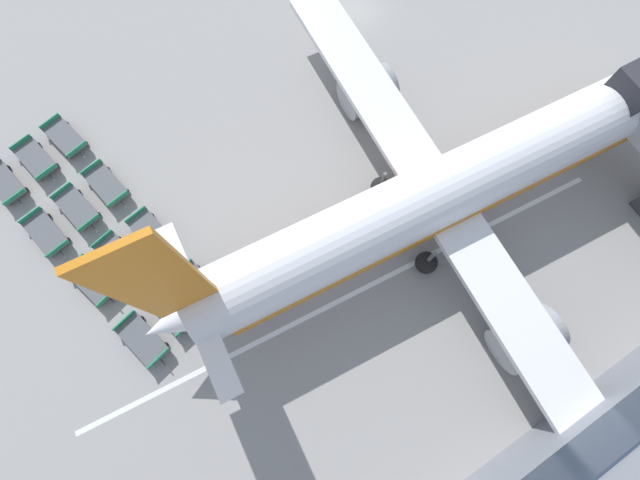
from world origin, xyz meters
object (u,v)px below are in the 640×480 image
object	(u,v)px
airplane	(453,187)
baggage_dolly_row_near_col_d	(142,340)
baggage_dolly_row_mid_b_col_a	(65,137)
baggage_dolly_row_mid_a_col_a	(36,159)
baggage_dolly_row_mid_b_col_c	(151,233)
baggage_dolly_row_near_col_a	(4,183)
baggage_dolly_row_near_col_c	(93,281)
baggage_dolly_row_mid_b_col_d	(200,287)
baggage_dolly_row_mid_a_col_d	(171,309)
baggage_dolly_row_near_col_b	(46,233)
baggage_dolly_row_mid_b_col_b	(106,185)
baggage_dolly_row_mid_a_col_b	(77,208)
baggage_dolly_row_mid_a_col_c	(119,257)

from	to	relation	value
airplane	baggage_dolly_row_near_col_d	world-z (taller)	airplane
baggage_dolly_row_mid_b_col_a	baggage_dolly_row_near_col_d	bearing A→B (deg)	-4.95
baggage_dolly_row_mid_a_col_a	baggage_dolly_row_mid_b_col_c	bearing A→B (deg)	25.65
baggage_dolly_row_near_col_d	baggage_dolly_row_mid_b_col_c	world-z (taller)	same
baggage_dolly_row_near_col_a	baggage_dolly_row_near_col_c	distance (m)	9.41
baggage_dolly_row_near_col_d	baggage_dolly_row_mid_b_col_c	distance (m)	6.53
baggage_dolly_row_mid_a_col_a	baggage_dolly_row_mid_b_col_d	bearing A→B (deg)	21.15
baggage_dolly_row_near_col_c	baggage_dolly_row_mid_a_col_d	size ratio (longest dim) A/B	1.00
baggage_dolly_row_near_col_a	baggage_dolly_row_mid_a_col_a	size ratio (longest dim) A/B	1.00
baggage_dolly_row_mid_a_col_a	baggage_dolly_row_near_col_c	bearing A→B (deg)	-0.45
baggage_dolly_row_near_col_b	baggage_dolly_row_mid_a_col_d	world-z (taller)	same
baggage_dolly_row_mid_a_col_d	baggage_dolly_row_mid_b_col_b	xyz separation A→B (m)	(-9.54, 0.02, 0.00)
baggage_dolly_row_mid_a_col_b	baggage_dolly_row_mid_b_col_a	world-z (taller)	same
baggage_dolly_row_near_col_b	baggage_dolly_row_near_col_c	size ratio (longest dim) A/B	1.00
baggage_dolly_row_near_col_c	baggage_dolly_row_near_col_a	bearing A→B (deg)	-166.07
baggage_dolly_row_near_col_d	baggage_dolly_row_mid_a_col_b	distance (m)	9.73
baggage_dolly_row_near_col_c	baggage_dolly_row_mid_b_col_a	size ratio (longest dim) A/B	1.00
baggage_dolly_row_mid_a_col_d	baggage_dolly_row_mid_b_col_d	xyz separation A→B (m)	(-0.28, 2.04, 0.00)
baggage_dolly_row_mid_a_col_b	baggage_dolly_row_mid_b_col_d	distance (m)	9.72
baggage_dolly_row_near_col_c	baggage_dolly_row_mid_b_col_a	world-z (taller)	same
airplane	baggage_dolly_row_mid_a_col_b	distance (m)	23.33
baggage_dolly_row_mid_b_col_a	baggage_dolly_row_mid_b_col_d	size ratio (longest dim) A/B	1.00
airplane	baggage_dolly_row_mid_a_col_c	xyz separation A→B (m)	(-7.90, -18.65, -2.85)
baggage_dolly_row_mid_b_col_a	baggage_dolly_row_mid_b_col_c	world-z (taller)	same
baggage_dolly_row_mid_a_col_d	baggage_dolly_row_mid_a_col_c	bearing A→B (deg)	-164.31
baggage_dolly_row_mid_a_col_a	baggage_dolly_row_mid_a_col_d	distance (m)	14.14
baggage_dolly_row_near_col_b	baggage_dolly_row_mid_a_col_b	size ratio (longest dim) A/B	1.00
baggage_dolly_row_near_col_b	baggage_dolly_row_mid_b_col_a	bearing A→B (deg)	148.08
baggage_dolly_row_near_col_d	baggage_dolly_row_near_col_a	bearing A→B (deg)	-166.55
baggage_dolly_row_mid_a_col_a	baggage_dolly_row_mid_a_col_d	xyz separation A→B (m)	(13.78, 3.18, 0.00)
baggage_dolly_row_mid_a_col_c	baggage_dolly_row_near_col_d	bearing A→B (deg)	-9.77
baggage_dolly_row_near_col_b	baggage_dolly_row_mid_a_col_a	distance (m)	5.48
baggage_dolly_row_near_col_d	baggage_dolly_row_mid_a_col_c	size ratio (longest dim) A/B	1.00
baggage_dolly_row_near_col_d	baggage_dolly_row_mid_a_col_a	size ratio (longest dim) A/B	1.00
baggage_dolly_row_mid_a_col_a	baggage_dolly_row_mid_b_col_a	world-z (taller)	same
airplane	baggage_dolly_row_mid_a_col_c	distance (m)	20.46
baggage_dolly_row_near_col_c	baggage_dolly_row_mid_b_col_c	distance (m)	4.41
baggage_dolly_row_mid_a_col_b	baggage_dolly_row_mid_b_col_a	size ratio (longest dim) A/B	1.00
baggage_dolly_row_mid_a_col_c	baggage_dolly_row_mid_b_col_a	xyz separation A→B (m)	(-9.69, 0.38, 0.00)
baggage_dolly_row_near_col_d	baggage_dolly_row_mid_b_col_d	distance (m)	4.36
baggage_dolly_row_mid_a_col_c	baggage_dolly_row_mid_b_col_d	distance (m)	5.44
airplane	baggage_dolly_row_mid_a_col_c	size ratio (longest dim) A/B	9.55
baggage_dolly_row_mid_a_col_a	baggage_dolly_row_mid_a_col_c	world-z (taller)	same
baggage_dolly_row_mid_b_col_c	baggage_dolly_row_mid_b_col_d	bearing A→B (deg)	11.87
airplane	baggage_dolly_row_mid_a_col_a	size ratio (longest dim) A/B	9.54
baggage_dolly_row_mid_a_col_b	baggage_dolly_row_mid_a_col_c	bearing A→B (deg)	12.04
baggage_dolly_row_mid_a_col_d	baggage_dolly_row_mid_b_col_b	world-z (taller)	same
baggage_dolly_row_mid_a_col_a	baggage_dolly_row_mid_b_col_b	bearing A→B (deg)	37.07
baggage_dolly_row_near_col_d	baggage_dolly_row_mid_b_col_a	size ratio (longest dim) A/B	1.00
baggage_dolly_row_mid_a_col_a	baggage_dolly_row_mid_b_col_d	size ratio (longest dim) A/B	1.00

